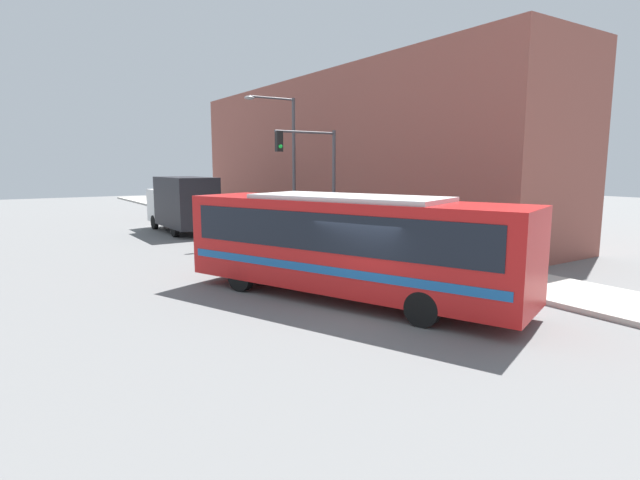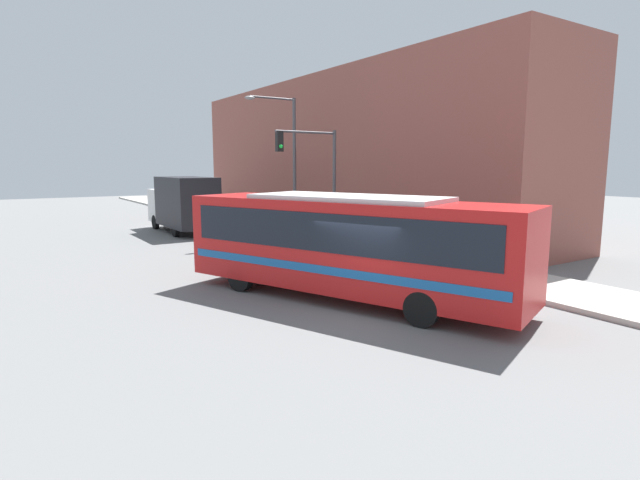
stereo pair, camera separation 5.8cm
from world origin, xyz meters
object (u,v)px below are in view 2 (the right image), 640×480
at_px(city_bus, 347,240).
at_px(street_lamp, 288,154).
at_px(delivery_truck, 183,203).
at_px(traffic_light_pole, 315,167).
at_px(fire_hydrant, 389,249).
at_px(parking_meter, 358,233).
at_px(pedestrian_near_corner, 337,221).

xyz_separation_m(city_bus, street_lamp, (4.83, 11.97, 2.81)).
distance_m(delivery_truck, traffic_light_pole, 10.54).
distance_m(fire_hydrant, traffic_light_pole, 5.54).
relative_size(delivery_truck, fire_hydrant, 9.19).
bearing_deg(delivery_truck, parking_meter, -70.71).
xyz_separation_m(city_bus, pedestrian_near_corner, (6.75, 10.10, -0.78)).
relative_size(parking_meter, pedestrian_near_corner, 0.70).
xyz_separation_m(city_bus, parking_meter, (4.98, 5.93, -0.83)).
distance_m(parking_meter, street_lamp, 7.05).
distance_m(city_bus, parking_meter, 7.79).
height_order(parking_meter, pedestrian_near_corner, pedestrian_near_corner).
distance_m(delivery_truck, fire_hydrant, 14.74).
bearing_deg(fire_hydrant, traffic_light_pole, 102.47).
bearing_deg(fire_hydrant, city_bus, -143.11).
bearing_deg(fire_hydrant, parking_meter, 90.00).
relative_size(city_bus, fire_hydrant, 14.27).
xyz_separation_m(fire_hydrant, traffic_light_pole, (-0.94, 4.27, 3.40)).
bearing_deg(city_bus, delivery_truck, 65.99).
bearing_deg(street_lamp, pedestrian_near_corner, -44.17).
xyz_separation_m(fire_hydrant, pedestrian_near_corner, (1.77, 6.36, 0.48)).
xyz_separation_m(city_bus, traffic_light_pole, (4.04, 8.01, 2.13)).
height_order(city_bus, street_lamp, street_lamp).
xyz_separation_m(city_bus, fire_hydrant, (4.98, 3.74, -1.26)).
height_order(parking_meter, street_lamp, street_lamp).
distance_m(delivery_truck, street_lamp, 7.64).
distance_m(fire_hydrant, parking_meter, 2.23).
distance_m(city_bus, traffic_light_pole, 9.22).
height_order(fire_hydrant, pedestrian_near_corner, pedestrian_near_corner).
bearing_deg(pedestrian_near_corner, delivery_truck, 127.54).
bearing_deg(parking_meter, pedestrian_near_corner, 66.99).
height_order(delivery_truck, street_lamp, street_lamp).
bearing_deg(traffic_light_pole, pedestrian_near_corner, 37.56).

